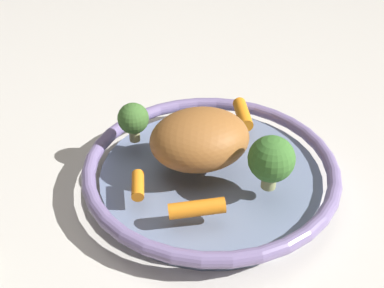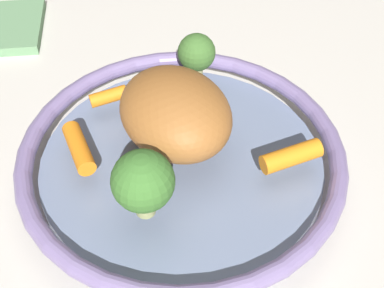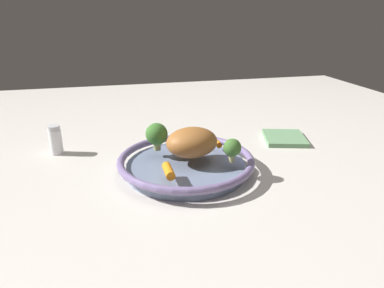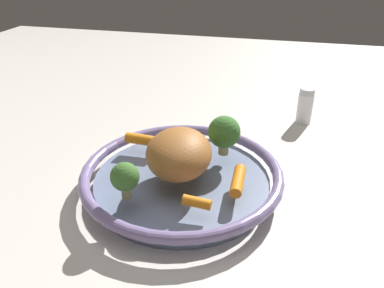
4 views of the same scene
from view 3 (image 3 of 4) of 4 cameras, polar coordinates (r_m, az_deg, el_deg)
name	(u,v)px [view 3 (image 3 of 4)]	position (r m, az deg, el deg)	size (l,w,h in m)	color
ground_plane	(186,172)	(0.92, -0.97, -4.59)	(2.36, 2.36, 0.00)	beige
serving_bowl	(186,164)	(0.91, -0.98, -3.23)	(0.36, 0.36, 0.05)	slate
roast_chicken_piece	(192,143)	(0.89, 0.05, 0.19)	(0.13, 0.11, 0.07)	#9C5F2C
baby_carrot_back	(168,171)	(0.80, -3.86, -4.40)	(0.02, 0.02, 0.06)	orange
baby_carrot_right	(217,143)	(0.97, 4.15, 0.14)	(0.02, 0.02, 0.04)	orange
baby_carrot_center	(189,138)	(1.00, -0.54, 0.93)	(0.02, 0.02, 0.07)	orange
broccoli_floret_mid	(232,148)	(0.86, 6.59, -0.67)	(0.04, 0.04, 0.06)	tan
broccoli_floret_edge	(157,134)	(0.93, -5.79, 1.56)	(0.06, 0.06, 0.07)	#9DA466
salt_shaker	(56,140)	(1.09, -21.38, 0.62)	(0.04, 0.04, 0.09)	white
dish_towel	(285,138)	(1.18, 14.87, 0.94)	(0.14, 0.13, 0.01)	#669366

